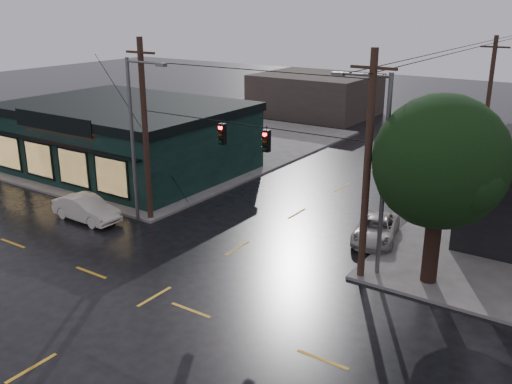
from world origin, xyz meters
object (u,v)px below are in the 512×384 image
Objects in this scene: sedan_cream at (86,209)px; suv_silver at (376,229)px; utility_pole_nw at (151,219)px; corner_tree at (441,163)px; utility_pole_ne at (360,278)px.

suv_silver is at bearing -65.32° from sedan_cream.
utility_pole_nw is 2.34× the size of sedan_cream.
sedan_cream is at bearing -143.44° from utility_pole_nw.
sedan_cream is at bearing -169.94° from corner_tree.
sedan_cream is 16.13m from suv_silver.
sedan_cream is (-15.89, -2.14, 0.72)m from utility_pole_ne.
utility_pole_nw and utility_pole_ne have the same top height.
corner_tree is 16.71m from utility_pole_nw.
suv_silver is at bearing 20.27° from utility_pole_nw.
utility_pole_nw is 1.00× the size of utility_pole_ne.
suv_silver is (11.87, 4.38, 0.62)m from utility_pole_nw.
utility_pole_ne is 16.04m from sedan_cream.
corner_tree is at bearing 4.22° from utility_pole_nw.
corner_tree is at bearing -54.34° from suv_silver.
utility_pole_ne reaches higher than sedan_cream.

